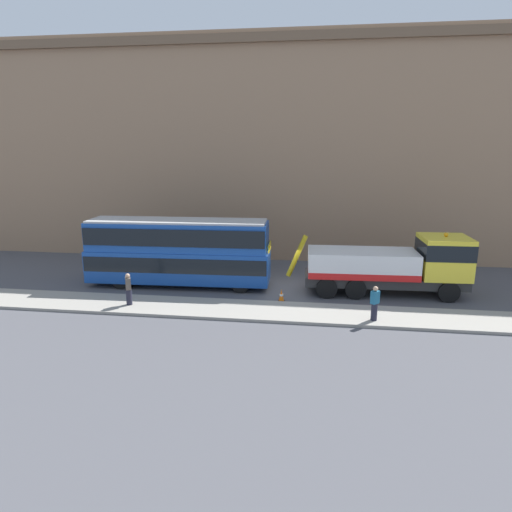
{
  "coord_description": "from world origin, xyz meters",
  "views": [
    {
      "loc": [
        1.61,
        -25.66,
        8.34
      ],
      "look_at": [
        -1.85,
        -0.3,
        2.0
      ],
      "focal_mm": 31.34,
      "sensor_mm": 36.0,
      "label": 1
    }
  ],
  "objects_px": {
    "pedestrian_onlooker": "(129,290)",
    "double_decker_bus": "(178,250)",
    "recovery_tow_truck": "(393,265)",
    "pedestrian_bystander": "(375,304)",
    "traffic_cone_near_bus": "(281,296)"
  },
  "relations": [
    {
      "from": "recovery_tow_truck",
      "to": "pedestrian_bystander",
      "type": "xyz_separation_m",
      "value": [
        -1.54,
        -4.61,
        -0.77
      ]
    },
    {
      "from": "recovery_tow_truck",
      "to": "pedestrian_onlooker",
      "type": "xyz_separation_m",
      "value": [
        -14.12,
        -4.13,
        -0.77
      ]
    },
    {
      "from": "double_decker_bus",
      "to": "traffic_cone_near_bus",
      "type": "bearing_deg",
      "value": -20.73
    },
    {
      "from": "double_decker_bus",
      "to": "pedestrian_bystander",
      "type": "height_order",
      "value": "double_decker_bus"
    },
    {
      "from": "double_decker_bus",
      "to": "pedestrian_onlooker",
      "type": "bearing_deg",
      "value": -111.76
    },
    {
      "from": "double_decker_bus",
      "to": "pedestrian_onlooker",
      "type": "distance_m",
      "value": 4.55
    },
    {
      "from": "recovery_tow_truck",
      "to": "pedestrian_bystander",
      "type": "bearing_deg",
      "value": -110.4
    },
    {
      "from": "recovery_tow_truck",
      "to": "double_decker_bus",
      "type": "height_order",
      "value": "double_decker_bus"
    },
    {
      "from": "double_decker_bus",
      "to": "pedestrian_onlooker",
      "type": "xyz_separation_m",
      "value": [
        -1.49,
        -4.12,
        -1.25
      ]
    },
    {
      "from": "double_decker_bus",
      "to": "pedestrian_bystander",
      "type": "relative_size",
      "value": 6.5
    },
    {
      "from": "pedestrian_onlooker",
      "to": "double_decker_bus",
      "type": "bearing_deg",
      "value": 43.11
    },
    {
      "from": "pedestrian_bystander",
      "to": "traffic_cone_near_bus",
      "type": "height_order",
      "value": "pedestrian_bystander"
    },
    {
      "from": "pedestrian_onlooker",
      "to": "recovery_tow_truck",
      "type": "bearing_deg",
      "value": -10.74
    },
    {
      "from": "pedestrian_onlooker",
      "to": "pedestrian_bystander",
      "type": "height_order",
      "value": "same"
    },
    {
      "from": "pedestrian_bystander",
      "to": "recovery_tow_truck",
      "type": "bearing_deg",
      "value": -62.99
    }
  ]
}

